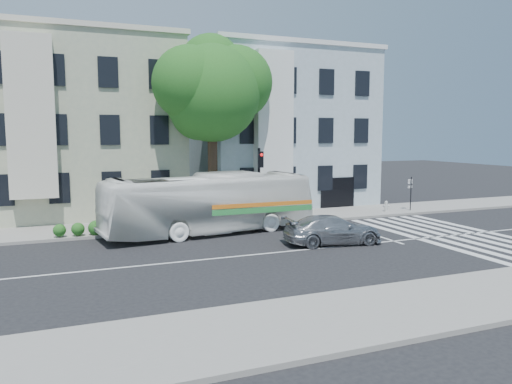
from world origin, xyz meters
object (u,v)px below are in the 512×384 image
sedan (333,230)px  traffic_signal (260,176)px  bus (210,204)px  fire_hydrant (386,206)px

sedan → traffic_signal: bearing=22.6°
sedan → traffic_signal: traffic_signal is taller
bus → sedan: size_ratio=2.43×
traffic_signal → fire_hydrant: bearing=20.2°
bus → traffic_signal: bearing=-81.3°
sedan → fire_hydrant: size_ratio=6.62×
bus → traffic_signal: traffic_signal is taller
sedan → fire_hydrant: bearing=-42.6°
bus → traffic_signal: 3.55m
fire_hydrant → sedan: bearing=-140.6°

